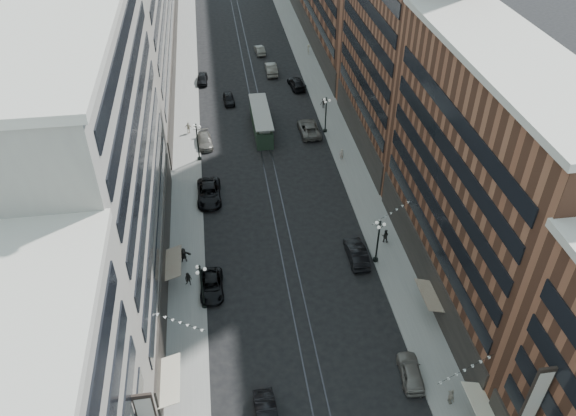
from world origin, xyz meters
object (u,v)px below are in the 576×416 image
pedestrian_2 (188,279)px  pedestrian_4 (451,397)px  car_9 (202,79)px  car_extra_0 (260,50)px  car_4 (411,372)px  car_5 (267,416)px  pedestrian_7 (385,236)px  lamppost_se_far (378,240)px  pedestrian_extra_0 (309,49)px  pedestrian_5 (184,255)px  pedestrian_8 (342,154)px  streetcar (261,121)px  pedestrian_6 (189,128)px  lamppost_se_mid (326,114)px  car_10 (357,253)px  car_12 (296,83)px  lamppost_sw_mid (197,141)px  car_7 (209,193)px  lamppost_sw_far (202,285)px  car_11 (309,128)px  car_14 (271,69)px  car_2 (212,286)px  car_13 (229,99)px  car_8 (205,141)px

pedestrian_2 → pedestrian_4: pedestrian_4 is taller
car_9 → car_extra_0: (11.00, 11.21, -0.01)m
car_extra_0 → car_4: bearing=90.0°
car_5 → pedestrian_7: pedestrian_7 is taller
lamppost_se_far → pedestrian_extra_0: lamppost_se_far is taller
pedestrian_5 → pedestrian_8: 27.32m
car_extra_0 → streetcar: bearing=80.2°
car_5 → pedestrian_6: 47.92m
lamppost_se_mid → pedestrian_5: size_ratio=3.14×
car_10 → car_12: (0.10, 42.68, -0.06)m
lamppost_se_far → pedestrian_extra_0: (2.55, 56.90, -2.04)m
lamppost_sw_mid → car_7: bearing=-83.3°
car_extra_0 → car_10: bearing=90.1°
lamppost_sw_far → pedestrian_2: lamppost_sw_far is taller
car_9 → car_11: car_11 is taller
car_5 → car_14: (8.33, 66.63, 0.11)m
lamppost_se_mid → pedestrian_7: size_ratio=3.33×
pedestrian_extra_0 → pedestrian_4: bearing=-174.6°
pedestrian_extra_0 → car_extra_0: bearing=84.7°
lamppost_sw_far → car_14: bearing=76.3°
car_12 → car_extra_0: (-4.60, 15.36, -0.07)m
lamppost_se_mid → car_9: bearing=131.8°
pedestrian_4 → car_10: size_ratio=0.32×
lamppost_se_far → lamppost_sw_far: bearing=-167.7°
car_2 → car_extra_0: car_extra_0 is taller
lamppost_se_far → car_4: size_ratio=1.22×
car_9 → car_13: bearing=-60.4°
car_11 → pedestrian_5: 30.97m
car_7 → streetcar: bearing=63.5°
car_2 → car_8: bearing=90.8°
car_12 → car_13: size_ratio=1.32×
lamppost_se_mid → car_14: 22.29m
lamppost_sw_far → streetcar: lamppost_sw_far is taller
car_2 → car_7: size_ratio=0.81×
streetcar → pedestrian_8: (9.92, -9.71, -0.49)m
car_5 → pedestrian_extra_0: pedestrian_extra_0 is taller
streetcar → car_4: size_ratio=2.55×
car_10 → car_5: bearing=56.1°
car_8 → car_9: (0.09, 20.57, 0.04)m
car_11 → car_12: size_ratio=1.10×
pedestrian_7 → car_extra_0: pedestrian_7 is taller
lamppost_sw_far → car_7: (1.06, 18.01, -2.23)m
lamppost_se_mid → car_8: 17.74m
lamppost_se_far → car_14: bearing=96.2°
car_13 → car_9: bearing=113.4°
car_12 → pedestrian_6: pedestrian_6 is taller
car_14 → pedestrian_5: size_ratio=3.08×
car_4 → car_11: car_11 is taller
pedestrian_7 → car_2: bearing=34.9°
car_10 → pedestrian_5: pedestrian_5 is taller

